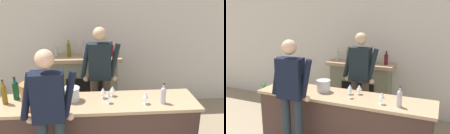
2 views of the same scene
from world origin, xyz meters
TOP-DOWN VIEW (x-y plane):
  - wall_back_panel at (0.00, 4.54)m, footprint 12.00×0.07m
  - bar_counter at (-0.05, 2.69)m, footprint 2.78×0.67m
  - fireplace_stone at (-0.27, 4.28)m, footprint 1.44×0.52m
  - person_customer at (-0.61, 2.12)m, footprint 0.66×0.32m
  - person_bartender at (0.01, 3.36)m, footprint 0.66×0.32m
  - copper_dispenser at (-0.90, 2.58)m, footprint 0.28×0.32m
  - ice_bucket_steel at (-0.41, 2.75)m, footprint 0.23×0.23m
  - wine_bottle_rose_blush at (-1.30, 2.71)m, footprint 0.07×0.07m
  - wine_bottle_port_short at (-1.19, 2.85)m, footprint 0.08×0.08m
  - wine_bottle_chardonnay_pale at (0.84, 2.56)m, footprint 0.07×0.07m
  - wine_glass_mid_counter at (0.09, 2.62)m, footprint 0.07×0.07m
  - wine_glass_by_dispenser at (0.17, 2.84)m, footprint 0.09×0.09m
  - wine_glass_near_bucket at (-0.88, 2.89)m, footprint 0.08×0.08m
  - wine_glass_front_right at (0.03, 2.79)m, footprint 0.09×0.09m
  - wine_glass_front_left at (0.59, 2.57)m, footprint 0.08×0.08m

SIDE VIEW (x-z plane):
  - bar_counter at x=-0.05m, z-range 0.00..0.94m
  - fireplace_stone at x=-0.27m, z-range -0.15..1.31m
  - person_customer at x=-0.61m, z-range 0.11..1.95m
  - ice_bucket_steel at x=-0.41m, z-range 0.93..1.13m
  - person_bartender at x=0.01m, z-range 0.11..1.96m
  - wine_glass_by_dispenser at x=0.17m, z-range 0.97..1.12m
  - wine_glass_front_right at x=0.03m, z-range 0.97..1.13m
  - wine_glass_near_bucket at x=-0.88m, z-range 0.97..1.15m
  - wine_glass_mid_counter at x=0.09m, z-range 0.97..1.15m
  - wine_glass_front_left at x=0.59m, z-range 0.97..1.15m
  - wine_bottle_chardonnay_pale at x=0.84m, z-range 0.92..1.21m
  - wine_bottle_port_short at x=-1.19m, z-range 0.92..1.25m
  - wine_bottle_rose_blush at x=-1.30m, z-range 0.91..1.26m
  - copper_dispenser at x=-0.90m, z-range 0.93..1.36m
  - wall_back_panel at x=0.00m, z-range 0.00..2.75m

